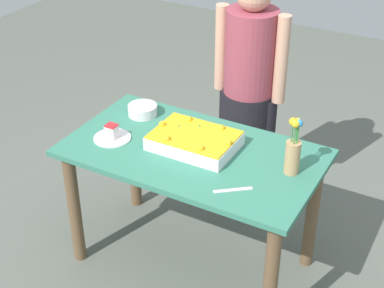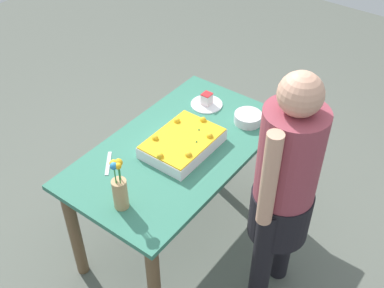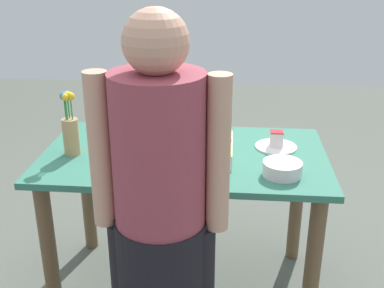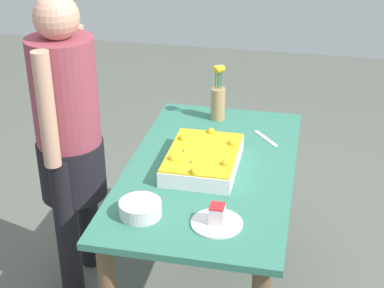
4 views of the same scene
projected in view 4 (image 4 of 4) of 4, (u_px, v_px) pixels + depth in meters
dining_table at (210, 193)px, 2.69m from camera, size 1.32×0.74×0.75m
sheet_cake at (203, 159)px, 2.61m from camera, size 0.43×0.31×0.10m
serving_plate_with_slice at (217, 219)px, 2.23m from camera, size 0.20×0.20×0.08m
cake_knife at (266, 138)px, 2.88m from camera, size 0.16×0.13×0.00m
flower_vase at (218, 98)px, 3.03m from camera, size 0.07×0.07×0.30m
fruit_bowl at (140, 209)px, 2.28m from camera, size 0.17×0.17×0.06m
person_standing at (68, 132)px, 2.72m from camera, size 0.45×0.31×1.49m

